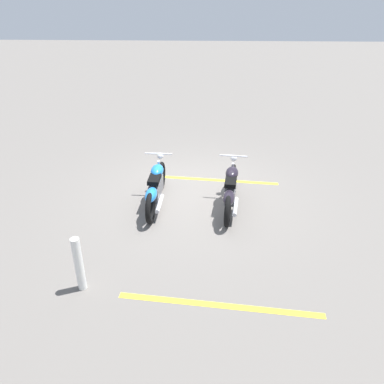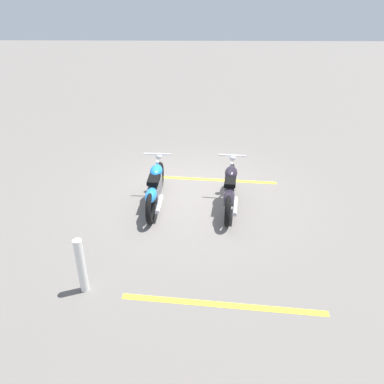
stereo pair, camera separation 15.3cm
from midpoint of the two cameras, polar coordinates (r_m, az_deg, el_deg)
ground_plane at (r=9.21m, az=0.79°, el=-0.03°), size 60.00×60.00×0.00m
motorcycle_bright_foreground at (r=8.49m, az=-4.91°, el=0.80°), size 2.23×0.62×1.04m
motorcycle_dark_foreground at (r=8.40m, az=6.30°, el=0.41°), size 2.23×0.62×1.04m
bollard_post at (r=6.39m, az=-15.85°, el=-10.32°), size 0.14×0.14×0.97m
parking_stripe_near at (r=9.82m, az=3.85°, el=1.80°), size 0.44×3.20×0.01m
parking_stripe_mid at (r=6.20m, az=4.82°, el=-16.47°), size 0.44×3.20×0.01m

